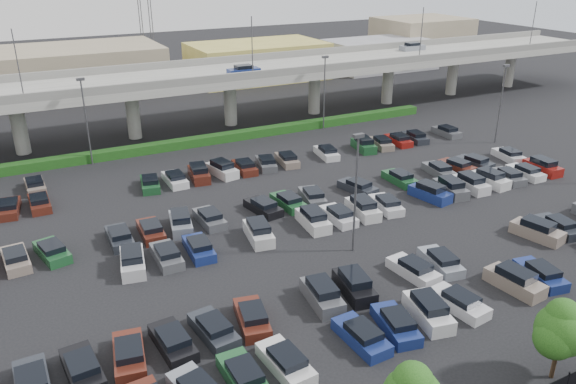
{
  "coord_description": "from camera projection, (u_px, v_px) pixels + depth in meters",
  "views": [
    {
      "loc": [
        -24.0,
        -42.66,
        23.26
      ],
      "look_at": [
        -1.25,
        1.57,
        2.0
      ],
      "focal_mm": 35.0,
      "sensor_mm": 36.0,
      "label": 1
    }
  ],
  "objects": [
    {
      "name": "overpass",
      "position": [
        194.0,
        81.0,
        77.42
      ],
      "size": [
        150.0,
        13.0,
        15.8
      ],
      "color": "gray",
      "rests_on": "ground"
    },
    {
      "name": "distant_buildings",
      "position": [
        208.0,
        62.0,
        108.39
      ],
      "size": [
        138.0,
        24.0,
        9.0
      ],
      "color": "gray",
      "rests_on": "ground"
    },
    {
      "name": "light_poles",
      "position": [
        258.0,
        154.0,
        51.57
      ],
      "size": [
        66.9,
        48.38,
        10.3
      ],
      "color": "#49494E",
      "rests_on": "ground"
    },
    {
      "name": "hedge",
      "position": [
        216.0,
        139.0,
        74.34
      ],
      "size": [
        66.0,
        1.6,
        1.1
      ],
      "primitive_type": "cube",
      "color": "#163F12",
      "rests_on": "ground"
    },
    {
      "name": "ground",
      "position": [
        307.0,
        214.0,
        54.12
      ],
      "size": [
        280.0,
        280.0,
        0.0
      ],
      "primitive_type": "plane",
      "color": "black"
    },
    {
      "name": "parked_cars",
      "position": [
        324.0,
        225.0,
        50.74
      ],
      "size": [
        63.14,
        41.68,
        1.67
      ],
      "color": "#511F15",
      "rests_on": "ground"
    },
    {
      "name": "tree_row",
      "position": [
        549.0,
        336.0,
        31.34
      ],
      "size": [
        65.07,
        3.66,
        5.94
      ],
      "color": "#332316",
      "rests_on": "ground"
    }
  ]
}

